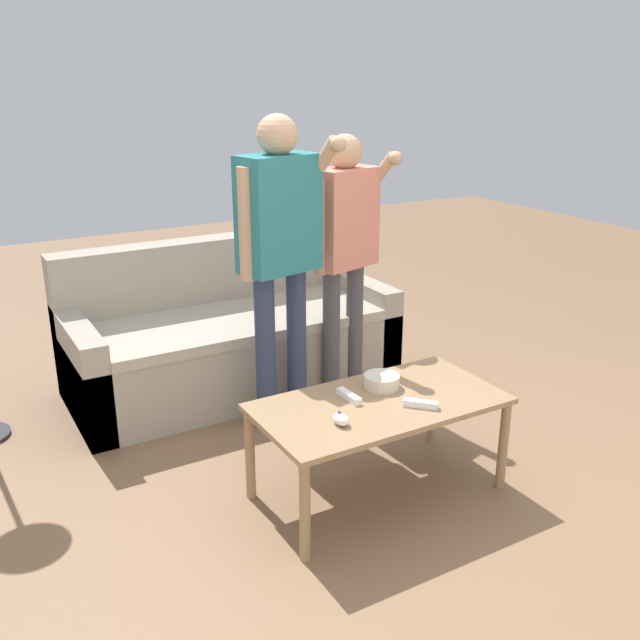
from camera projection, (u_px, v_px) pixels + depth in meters
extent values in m
plane|color=brown|center=(364.00, 478.00, 3.34)|extent=(12.00, 12.00, 0.00)
cube|color=#9E9384|center=(233.00, 354.00, 4.26)|extent=(1.92, 0.83, 0.41)
cube|color=#AA9F8F|center=(236.00, 321.00, 4.13)|extent=(1.64, 0.71, 0.06)
cube|color=#9E9384|center=(209.00, 273.00, 4.39)|extent=(1.92, 0.18, 0.45)
cube|color=#9E9384|center=(82.00, 372.00, 3.82)|extent=(0.14, 0.83, 0.57)
cube|color=#9E9384|center=(356.00, 318.00, 4.66)|extent=(0.14, 0.83, 0.57)
cube|color=#997551|center=(379.00, 404.00, 3.08)|extent=(1.10, 0.57, 0.03)
cylinder|color=#997551|center=(305.00, 512.00, 2.71)|extent=(0.04, 0.04, 0.43)
cylinder|color=#997551|center=(503.00, 445.00, 3.20)|extent=(0.04, 0.04, 0.43)
cylinder|color=#997551|center=(250.00, 454.00, 3.12)|extent=(0.04, 0.04, 0.43)
cylinder|color=#997551|center=(433.00, 403.00, 3.61)|extent=(0.04, 0.04, 0.43)
cylinder|color=beige|center=(382.00, 381.00, 3.21)|extent=(0.16, 0.16, 0.06)
ellipsoid|color=white|center=(341.00, 419.00, 2.87)|extent=(0.06, 0.09, 0.05)
cylinder|color=#4C4C51|center=(339.00, 412.00, 2.87)|extent=(0.02, 0.02, 0.01)
cylinder|color=#2D3856|center=(266.00, 353.00, 3.70)|extent=(0.11, 0.11, 0.85)
cylinder|color=#2D3856|center=(297.00, 343.00, 3.83)|extent=(0.11, 0.11, 0.85)
cube|color=#28757A|center=(279.00, 214.00, 3.53)|extent=(0.44, 0.29, 0.59)
sphere|color=tan|center=(277.00, 135.00, 3.40)|extent=(0.20, 0.20, 0.20)
cylinder|color=tan|center=(246.00, 225.00, 3.41)|extent=(0.07, 0.07, 0.56)
cylinder|color=#28757A|center=(309.00, 187.00, 3.62)|extent=(0.07, 0.07, 0.28)
cylinder|color=tan|center=(323.00, 161.00, 3.49)|extent=(0.11, 0.24, 0.26)
sphere|color=tan|center=(338.00, 144.00, 3.39)|extent=(0.08, 0.08, 0.08)
cylinder|color=#47474C|center=(331.00, 336.00, 4.03)|extent=(0.10, 0.10, 0.79)
cylinder|color=#47474C|center=(354.00, 327.00, 4.16)|extent=(0.10, 0.10, 0.79)
cube|color=#DB7F6B|center=(344.00, 218.00, 3.87)|extent=(0.41, 0.29, 0.54)
sphere|color=tan|center=(345.00, 152.00, 3.75)|extent=(0.19, 0.19, 0.19)
cylinder|color=tan|center=(320.00, 227.00, 3.75)|extent=(0.07, 0.07, 0.51)
cylinder|color=#DB7F6B|center=(367.00, 195.00, 3.96)|extent=(0.07, 0.07, 0.26)
cylinder|color=tan|center=(381.00, 172.00, 3.85)|extent=(0.12, 0.22, 0.24)
sphere|color=tan|center=(396.00, 158.00, 3.76)|extent=(0.08, 0.08, 0.08)
cube|color=white|center=(421.00, 404.00, 3.02)|extent=(0.13, 0.13, 0.03)
cylinder|color=silver|center=(414.00, 400.00, 3.02)|extent=(0.01, 0.01, 0.00)
cube|color=silver|center=(431.00, 402.00, 3.00)|extent=(0.02, 0.02, 0.00)
cube|color=white|center=(349.00, 396.00, 3.09)|extent=(0.04, 0.15, 0.03)
cylinder|color=silver|center=(346.00, 390.00, 3.11)|extent=(0.01, 0.01, 0.00)
cube|color=silver|center=(355.00, 396.00, 3.05)|extent=(0.02, 0.02, 0.00)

